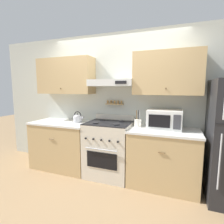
% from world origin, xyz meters
% --- Properties ---
extents(ground_plane, '(16.00, 16.00, 0.00)m').
position_xyz_m(ground_plane, '(0.00, 0.00, 0.00)').
color(ground_plane, '#937551').
extents(wall_back, '(5.20, 0.46, 2.55)m').
position_xyz_m(wall_back, '(-0.02, 0.64, 1.44)').
color(wall_back, silver).
rests_on(wall_back, ground_plane).
extents(counter_left, '(1.16, 0.68, 0.90)m').
position_xyz_m(counter_left, '(-0.97, 0.34, 0.45)').
color(counter_left, tan).
rests_on(counter_left, ground_plane).
extents(counter_right, '(1.07, 0.68, 0.90)m').
position_xyz_m(counter_right, '(0.92, 0.34, 0.45)').
color(counter_right, tan).
rests_on(counter_right, ground_plane).
extents(stove_range, '(0.77, 0.68, 1.05)m').
position_xyz_m(stove_range, '(0.00, 0.34, 0.48)').
color(stove_range, beige).
rests_on(stove_range, ground_plane).
extents(tea_kettle, '(0.22, 0.17, 0.21)m').
position_xyz_m(tea_kettle, '(-0.67, 0.42, 0.98)').
color(tea_kettle, '#B7B7BC').
rests_on(tea_kettle, counter_left).
extents(microwave, '(0.53, 0.38, 0.30)m').
position_xyz_m(microwave, '(0.92, 0.44, 1.05)').
color(microwave, white).
rests_on(microwave, counter_right).
extents(utensil_crock, '(0.12, 0.12, 0.28)m').
position_xyz_m(utensil_crock, '(0.49, 0.42, 0.97)').
color(utensil_crock, silver).
rests_on(utensil_crock, counter_right).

